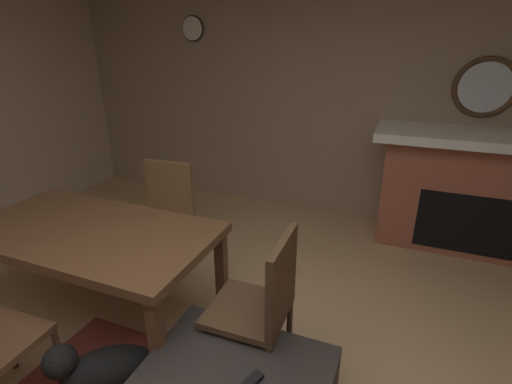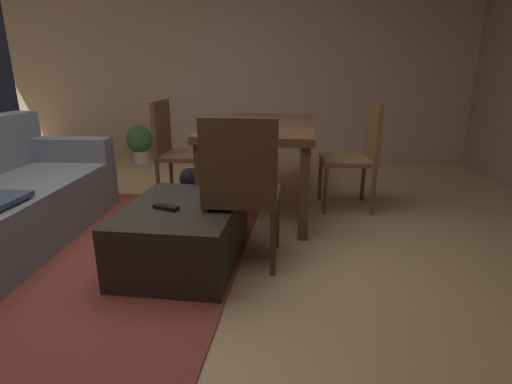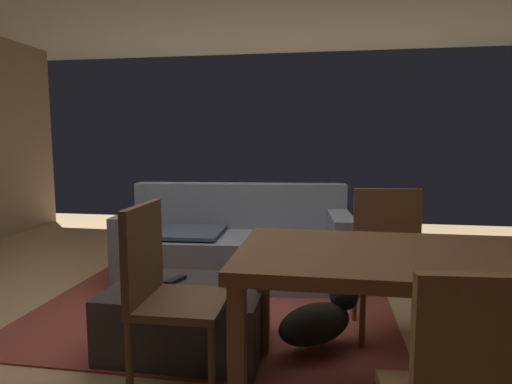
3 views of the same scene
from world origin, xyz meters
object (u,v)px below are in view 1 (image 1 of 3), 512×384
object	(u,v)px
dining_table	(91,240)
small_dog	(101,368)
dining_chair_west	(263,301)
fireplace	(468,191)
dining_chair_south	(165,210)
tv_remote	(249,384)
round_wall_mirror	(485,87)
wall_clock	(193,28)

from	to	relation	value
dining_table	small_dog	distance (m)	0.80
dining_table	dining_chair_west	bearing A→B (deg)	-179.91
fireplace	dining_chair_south	world-z (taller)	fireplace
tv_remote	round_wall_mirror	bearing A→B (deg)	-93.08
small_dog	wall_clock	distance (m)	3.62
dining_chair_south	small_dog	xyz separation A→B (m)	(-0.45, 1.30, -0.33)
fireplace	dining_table	xyz separation A→B (m)	(2.45, 2.18, 0.09)
dining_table	dining_chair_west	world-z (taller)	dining_chair_west
fireplace	dining_table	bearing A→B (deg)	41.58
dining_table	dining_chair_west	xyz separation A→B (m)	(-1.22, -0.00, -0.14)
round_wall_mirror	dining_chair_south	bearing A→B (deg)	33.64
tv_remote	dining_chair_west	bearing A→B (deg)	-58.67
fireplace	dining_table	distance (m)	3.28
round_wall_mirror	small_dog	size ratio (longest dim) A/B	1.04
fireplace	small_dog	distance (m)	3.35
fireplace	tv_remote	world-z (taller)	fireplace
dining_chair_west	round_wall_mirror	bearing A→B (deg)	-116.68
dining_table	dining_chair_south	xyz separation A→B (m)	(0.01, -0.83, -0.14)
dining_chair_west	dining_chair_south	distance (m)	1.48
round_wall_mirror	dining_table	xyz separation A→B (m)	(2.45, 2.46, -0.82)
tv_remote	dining_chair_south	distance (m)	1.83
fireplace	dining_chair_south	xyz separation A→B (m)	(2.46, 1.35, -0.05)
dining_table	dining_chair_south	world-z (taller)	dining_chair_south
round_wall_mirror	fireplace	bearing A→B (deg)	90.00
tv_remote	small_dog	distance (m)	0.90
wall_clock	fireplace	bearing A→B (deg)	174.66
dining_chair_south	small_dog	world-z (taller)	dining_chair_south
round_wall_mirror	dining_table	distance (m)	3.57
round_wall_mirror	tv_remote	bearing A→B (deg)	68.58
fireplace	small_dog	xyz separation A→B (m)	(2.01, 2.65, -0.38)
tv_remote	wall_clock	size ratio (longest dim) A/B	0.57
round_wall_mirror	wall_clock	size ratio (longest dim) A/B	1.97
fireplace	round_wall_mirror	size ratio (longest dim) A/B	3.19
small_dog	dining_table	bearing A→B (deg)	-47.48
fireplace	round_wall_mirror	bearing A→B (deg)	-90.00
round_wall_mirror	dining_chair_west	distance (m)	2.92
round_wall_mirror	tv_remote	distance (m)	3.30
round_wall_mirror	dining_table	bearing A→B (deg)	45.11
dining_chair_west	wall_clock	bearing A→B (deg)	-53.53
round_wall_mirror	dining_chair_west	world-z (taller)	round_wall_mirror
fireplace	tv_remote	bearing A→B (deg)	66.48
dining_chair_west	wall_clock	world-z (taller)	wall_clock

